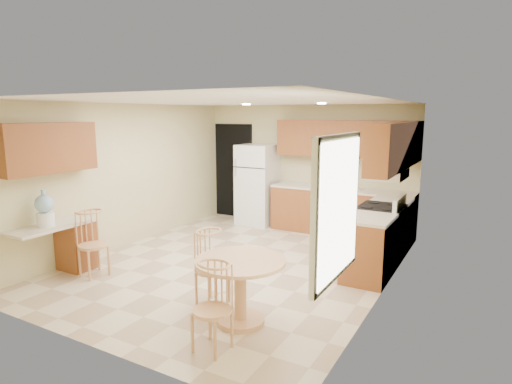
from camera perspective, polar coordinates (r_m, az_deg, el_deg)
The scene contains 30 objects.
floor at distance 6.79m, azimuth -2.74°, elevation -9.61°, with size 5.50×5.50×0.00m, color beige.
ceiling at distance 6.38m, azimuth -2.94°, elevation 11.99°, with size 4.50×5.50×0.02m, color white.
wall_back at distance 8.89m, azimuth 6.63°, elevation 3.40°, with size 4.50×0.02×2.50m, color beige.
wall_front at distance 4.44m, azimuth -22.10°, elevation -4.33°, with size 4.50×0.02×2.50m, color beige.
wall_left at distance 7.89m, azimuth -16.83°, elevation 2.13°, with size 0.02×5.50×2.50m, color beige.
wall_right at distance 5.62m, azimuth 16.99°, elevation -1.04°, with size 0.02×5.50×2.50m, color beige.
doorway at distance 9.71m, azimuth -3.00°, elevation 2.84°, with size 0.90×0.02×2.10m, color black.
base_cab_back at distance 8.46m, azimuth 11.21°, elevation -2.70°, with size 2.75×0.60×0.87m, color brown.
counter_back at distance 8.37m, azimuth 11.31°, elevation 0.33°, with size 2.75×0.63×0.04m, color beige.
base_cab_right_a at distance 7.63m, azimuth 17.50°, elevation -4.41°, with size 0.60×0.59×0.87m, color brown.
counter_right_a at distance 7.54m, azimuth 17.68°, elevation -1.06°, with size 0.63×0.59×0.04m, color beige.
base_cab_right_b at distance 6.27m, azimuth 14.70°, elevation -7.47°, with size 0.60×0.80×0.87m, color brown.
counter_right_b at distance 6.15m, azimuth 14.89°, elevation -3.42°, with size 0.63×0.80×0.04m, color beige.
upper_cab_back at distance 8.39m, azimuth 11.84°, elevation 6.95°, with size 2.75×0.33×0.70m, color brown.
upper_cab_right at distance 6.76m, azimuth 18.12°, elevation 5.88°, with size 0.33×2.42×0.70m, color brown.
upper_cab_left at distance 6.69m, azimuth -26.02°, elevation 5.31°, with size 0.33×1.40×0.70m, color brown.
sink at distance 8.37m, azimuth 11.16°, elevation 0.50°, with size 0.78×0.44×0.01m, color silver.
range_hood at distance 6.79m, azimuth 17.17°, elevation 2.30°, with size 0.50×0.76×0.14m, color silver.
desk_pedestal at distance 7.04m, azimuth -22.79°, elevation -6.61°, with size 0.48×0.42×0.72m, color brown.
desk_top at distance 6.73m, azimuth -25.56°, elevation -4.15°, with size 0.50×1.20×0.04m, color beige.
window at distance 3.83m, azimuth 10.83°, elevation -2.16°, with size 0.06×1.12×1.30m.
can_light_a at distance 7.67m, azimuth -1.29°, elevation 11.61°, with size 0.14×0.14×0.02m, color white.
can_light_b at distance 7.06m, azimuth 8.75°, elevation 11.60°, with size 0.14×0.14×0.02m, color white.
refrigerator at distance 9.05m, azimuth 0.16°, elevation 1.00°, with size 0.75×0.73×1.69m.
stove at distance 6.99m, azimuth 16.15°, elevation -5.39°, with size 0.65×0.76×1.09m.
dining_table at distance 4.84m, azimuth -2.10°, elevation -11.87°, with size 1.00×1.00×0.74m.
chair_table_a at distance 5.23m, azimuth -6.39°, elevation -9.35°, with size 0.41×0.52×0.92m.
chair_table_b at distance 4.26m, azimuth -6.60°, elevation -14.43°, with size 0.39×0.39×0.88m.
chair_desk at distance 6.55m, azimuth -21.58°, elevation -5.81°, with size 0.42×0.54×0.95m.
water_crock at distance 6.63m, azimuth -26.33°, elevation -2.14°, with size 0.25×0.25×0.52m.
Camera 1 is at (3.40, -5.40, 2.32)m, focal length 30.00 mm.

